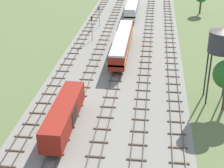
{
  "coord_description": "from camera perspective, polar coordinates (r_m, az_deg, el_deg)",
  "views": [
    {
      "loc": [
        6.1,
        -14.41,
        26.51
      ],
      "look_at": [
        0.0,
        36.36,
        1.5
      ],
      "focal_mm": 57.46,
      "sensor_mm": 36.0,
      "label": 1
    }
  ],
  "objects": [
    {
      "name": "ground_plane",
      "position": [
        75.48,
        1.79,
        5.49
      ],
      "size": [
        480.0,
        480.0,
        0.0
      ],
      "primitive_type": "plane",
      "color": "#5B6B3D"
    },
    {
      "name": "ballast_bed",
      "position": [
        75.48,
        1.79,
        5.49
      ],
      "size": [
        23.74,
        176.0,
        0.01
      ],
      "primitive_type": "cube",
      "color": "gray",
      "rests_on": "ground"
    },
    {
      "name": "track_far_left",
      "position": [
        77.78,
        -5.44,
        6.12
      ],
      "size": [
        2.4,
        126.0,
        0.29
      ],
      "color": "#47382D",
      "rests_on": "ground"
    },
    {
      "name": "track_left",
      "position": [
        76.92,
        -1.83,
        6.0
      ],
      "size": [
        2.4,
        126.0,
        0.29
      ],
      "color": "#47382D",
      "rests_on": "ground"
    },
    {
      "name": "track_centre_left",
      "position": [
        76.37,
        1.86,
        5.85
      ],
      "size": [
        2.4,
        126.0,
        0.29
      ],
      "color": "#47382D",
      "rests_on": "ground"
    },
    {
      "name": "track_centre",
      "position": [
        76.14,
        5.58,
        5.67
      ],
      "size": [
        2.4,
        126.0,
        0.29
      ],
      "color": "#47382D",
      "rests_on": "ground"
    },
    {
      "name": "track_centre_right",
      "position": [
        76.22,
        9.3,
        5.47
      ],
      "size": [
        2.4,
        126.0,
        0.29
      ],
      "color": "#47382D",
      "rests_on": "ground"
    },
    {
      "name": "freight_boxcar_left_nearest",
      "position": [
        47.26,
        -7.66,
        -4.8
      ],
      "size": [
        2.87,
        14.0,
        3.6
      ],
      "color": "maroon",
      "rests_on": "ground"
    },
    {
      "name": "passenger_coach_centre_left_near",
      "position": [
        71.76,
        1.59,
        6.6
      ],
      "size": [
        2.96,
        22.0,
        3.8
      ],
      "color": "maroon",
      "rests_on": "ground"
    },
    {
      "name": "passenger_coach_centre_left_mid",
      "position": [
        101.53,
        3.29,
        12.41
      ],
      "size": [
        2.96,
        22.0,
        3.8
      ],
      "color": "beige",
      "rests_on": "ground"
    },
    {
      "name": "water_tower",
      "position": [
        53.91,
        17.13,
        6.5
      ],
      "size": [
        4.09,
        4.09,
        11.47
      ],
      "color": "#2D2826",
      "rests_on": "ground"
    },
    {
      "name": "signal_post_near",
      "position": [
        89.79,
        -2.07,
        11.06
      ],
      "size": [
        0.28,
        0.47,
        5.18
      ],
      "color": "gray",
      "rests_on": "ground"
    },
    {
      "name": "signal_post_mid",
      "position": [
        79.69,
        -3.24,
        9.32
      ],
      "size": [
        0.28,
        0.47,
        5.71
      ],
      "color": "gray",
      "rests_on": "ground"
    }
  ]
}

